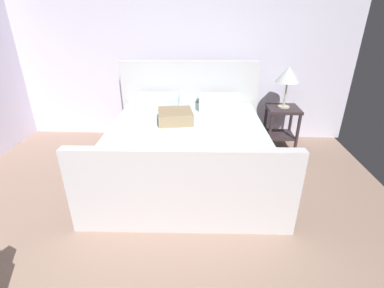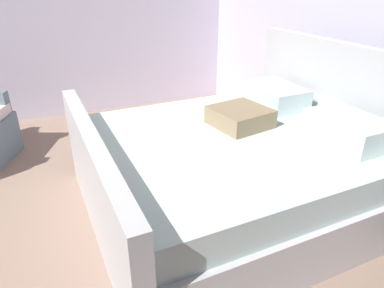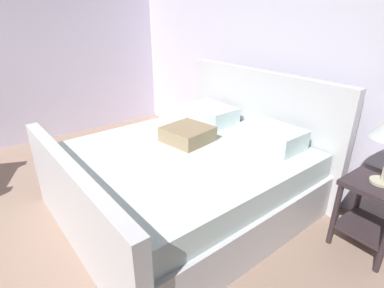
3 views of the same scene
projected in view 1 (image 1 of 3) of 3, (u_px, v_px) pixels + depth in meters
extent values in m
cube|color=silver|center=(181.00, 49.00, 4.06)|extent=(5.04, 0.12, 2.67)
cube|color=silver|center=(187.00, 158.00, 3.38)|extent=(1.92, 1.99, 0.40)
cube|color=silver|center=(190.00, 102.00, 4.13)|extent=(1.98, 0.17, 1.21)
cube|color=silver|center=(183.00, 192.00, 2.38)|extent=(1.98, 0.17, 0.82)
cube|color=silver|center=(187.00, 135.00, 3.25)|extent=(1.84, 1.92, 0.22)
cube|color=silver|center=(158.00, 102.00, 3.79)|extent=(0.57, 0.38, 0.18)
cube|color=silver|center=(220.00, 102.00, 3.78)|extent=(0.57, 0.38, 0.18)
cube|color=#957D5C|center=(175.00, 116.00, 3.31)|extent=(0.46, 0.46, 0.14)
cube|color=#2F2528|center=(283.00, 109.00, 3.93)|extent=(0.44, 0.44, 0.04)
cube|color=#2F2528|center=(280.00, 135.00, 4.10)|extent=(0.40, 0.40, 0.02)
cylinder|color=#2F2528|center=(270.00, 133.00, 3.90)|extent=(0.04, 0.04, 0.56)
cylinder|color=#2F2528|center=(297.00, 134.00, 3.88)|extent=(0.04, 0.04, 0.56)
cylinder|color=#2F2528|center=(265.00, 123.00, 4.24)|extent=(0.04, 0.04, 0.56)
cylinder|color=#2F2528|center=(290.00, 124.00, 4.22)|extent=(0.04, 0.04, 0.56)
cylinder|color=#B7B293|center=(284.00, 107.00, 3.92)|extent=(0.16, 0.16, 0.02)
cylinder|color=#B7B293|center=(285.00, 94.00, 3.84)|extent=(0.02, 0.02, 0.34)
cone|color=silver|center=(288.00, 74.00, 3.73)|extent=(0.32, 0.32, 0.21)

